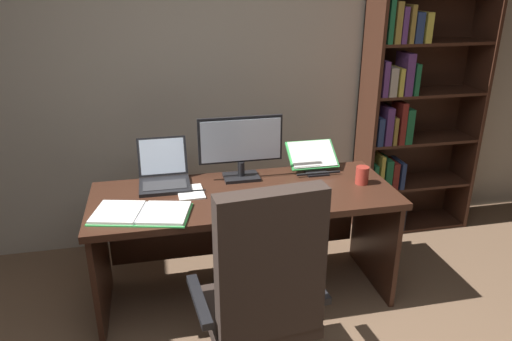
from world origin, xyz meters
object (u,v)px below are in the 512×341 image
Objects in this scene: computer_mouse at (303,193)px; notepad at (191,192)px; desk at (243,216)px; reading_stand_with_book at (313,157)px; coffee_mug at (362,175)px; pen at (194,191)px; monitor at (241,147)px; keyboard at (252,199)px; office_chair at (263,308)px; laptop at (164,176)px; open_binder at (141,213)px; bookshelf at (410,94)px.

notepad is (-0.63, 0.18, -0.02)m from computer_mouse.
desk is 0.61m from reading_stand_with_book.
reading_stand_with_book is at bearing 126.51° from coffee_mug.
pen is at bearing 0.00° from notepad.
monitor reaches higher than reading_stand_with_book.
pen is at bearing 175.56° from coffee_mug.
keyboard reaches higher than desk.
coffee_mug reaches higher than pen.
coffee_mug is (0.22, -0.30, -0.03)m from reading_stand_with_book.
office_chair is 1.10m from laptop.
open_binder is at bearing -140.84° from notepad.
reading_stand_with_book reaches higher than desk.
office_chair is 0.88m from pen.
office_chair reaches higher than open_binder.
computer_mouse is (0.32, -0.19, 0.21)m from desk.
computer_mouse is 0.64m from pen.
desk is at bearing 80.27° from office_chair.
laptop reaches higher than notepad.
monitor reaches higher than pen.
coffee_mug is at bearing 20.58° from open_binder.
open_binder is (-1.10, -0.45, -0.07)m from reading_stand_with_book.
reading_stand_with_book is at bearing 38.93° from keyboard.
reading_stand_with_book is at bearing 14.77° from notepad.
reading_stand_with_book is at bearing -155.90° from bookshelf.
office_chair is 2.66× the size of keyboard.
bookshelf is 2.11m from office_chair.
notepad is (-1.70, -0.61, -0.37)m from bookshelf.
reading_stand_with_book is 1.19m from open_binder.
reading_stand_with_book is (0.57, 1.02, 0.33)m from office_chair.
open_binder is at bearing 127.23° from office_chair.
keyboard is (-0.00, -0.34, -0.19)m from monitor.
computer_mouse is at bearing -24.29° from laptop.
coffee_mug is at bearing 8.00° from keyboard.
monitor is 1.25× the size of keyboard.
office_chair reaches higher than laptop.
keyboard is (0.48, -0.35, -0.04)m from laptop.
monitor is at bearing 46.52° from open_binder.
notepad is at bearing -160.29° from bookshelf.
laptop is 0.60× the size of open_binder.
monitor is at bearing 25.73° from notepad.
open_binder is (-0.61, -0.05, -0.00)m from keyboard.
notepad is 1.92× the size of coffee_mug.
reading_stand_with_book is 2.29× the size of pen.
laptop is at bearing -177.31° from reading_stand_with_book.
office_chair is 1.12m from coffee_mug.
reading_stand_with_book is (0.49, 0.40, 0.07)m from keyboard.
keyboard is (0.02, -0.19, 0.21)m from desk.
keyboard is 0.74× the size of open_binder.
pen is (-0.23, 0.81, 0.27)m from office_chair.
laptop reaches higher than pen.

